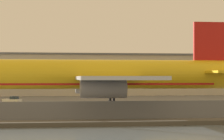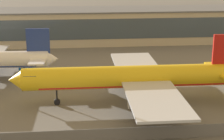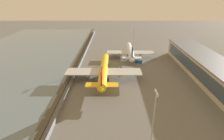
{
  "view_description": "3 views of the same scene",
  "coord_description": "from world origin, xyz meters",
  "px_view_note": "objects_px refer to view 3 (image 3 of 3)",
  "views": [
    {
      "loc": [
        -6.88,
        -67.8,
        5.19
      ],
      "look_at": [
        1.92,
        3.24,
        6.43
      ],
      "focal_mm": 70.0,
      "sensor_mm": 36.0,
      "label": 1
    },
    {
      "loc": [
        -13.44,
        -72.24,
        28.98
      ],
      "look_at": [
        -4.93,
        12.21,
        4.11
      ],
      "focal_mm": 60.0,
      "sensor_mm": 36.0,
      "label": 2
    },
    {
      "loc": [
        93.81,
        6.07,
        46.72
      ],
      "look_at": [
        0.27,
        6.3,
        5.94
      ],
      "focal_mm": 28.0,
      "sensor_mm": 36.0,
      "label": 3
    }
  ],
  "objects_px": {
    "apron_light_mast_apron_east": "(153,125)",
    "passenger_jet_white": "(130,51)",
    "cargo_jet_yellow": "(104,70)",
    "ops_van": "(139,61)",
    "baggage_tug": "(121,68)",
    "apron_light_mast_apron_west": "(133,40)"
  },
  "relations": [
    {
      "from": "apron_light_mast_apron_west",
      "to": "apron_light_mast_apron_east",
      "type": "distance_m",
      "value": 100.31
    },
    {
      "from": "baggage_tug",
      "to": "ops_van",
      "type": "bearing_deg",
      "value": 129.87
    },
    {
      "from": "apron_light_mast_apron_west",
      "to": "ops_van",
      "type": "bearing_deg",
      "value": 7.89
    },
    {
      "from": "cargo_jet_yellow",
      "to": "ops_van",
      "type": "height_order",
      "value": "cargo_jet_yellow"
    },
    {
      "from": "baggage_tug",
      "to": "apron_light_mast_apron_east",
      "type": "xyz_separation_m",
      "value": [
        70.33,
        5.08,
        12.48
      ]
    },
    {
      "from": "passenger_jet_white",
      "to": "ops_van",
      "type": "distance_m",
      "value": 14.02
    },
    {
      "from": "cargo_jet_yellow",
      "to": "apron_light_mast_apron_east",
      "type": "distance_m",
      "value": 58.8
    },
    {
      "from": "ops_van",
      "to": "apron_light_mast_apron_west",
      "type": "height_order",
      "value": "apron_light_mast_apron_west"
    },
    {
      "from": "cargo_jet_yellow",
      "to": "baggage_tug",
      "type": "relative_size",
      "value": 14.38
    },
    {
      "from": "cargo_jet_yellow",
      "to": "passenger_jet_white",
      "type": "distance_m",
      "value": 42.85
    },
    {
      "from": "baggage_tug",
      "to": "apron_light_mast_apron_east",
      "type": "distance_m",
      "value": 71.61
    },
    {
      "from": "cargo_jet_yellow",
      "to": "apron_light_mast_apron_west",
      "type": "relative_size",
      "value": 2.2
    },
    {
      "from": "passenger_jet_white",
      "to": "ops_van",
      "type": "relative_size",
      "value": 7.76
    },
    {
      "from": "apron_light_mast_apron_east",
      "to": "ops_van",
      "type": "bearing_deg",
      "value": 174.02
    },
    {
      "from": "passenger_jet_white",
      "to": "apron_light_mast_apron_east",
      "type": "height_order",
      "value": "apron_light_mast_apron_east"
    },
    {
      "from": "cargo_jet_yellow",
      "to": "apron_light_mast_apron_east",
      "type": "relative_size",
      "value": 2.14
    },
    {
      "from": "baggage_tug",
      "to": "passenger_jet_white",
      "type": "bearing_deg",
      "value": 160.62
    },
    {
      "from": "apron_light_mast_apron_east",
      "to": "passenger_jet_white",
      "type": "bearing_deg",
      "value": 177.99
    },
    {
      "from": "passenger_jet_white",
      "to": "baggage_tug",
      "type": "distance_m",
      "value": 25.64
    },
    {
      "from": "passenger_jet_white",
      "to": "apron_light_mast_apron_east",
      "type": "distance_m",
      "value": 94.63
    },
    {
      "from": "baggage_tug",
      "to": "apron_light_mast_apron_west",
      "type": "height_order",
      "value": "apron_light_mast_apron_west"
    },
    {
      "from": "cargo_jet_yellow",
      "to": "apron_light_mast_apron_east",
      "type": "height_order",
      "value": "apron_light_mast_apron_east"
    }
  ]
}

